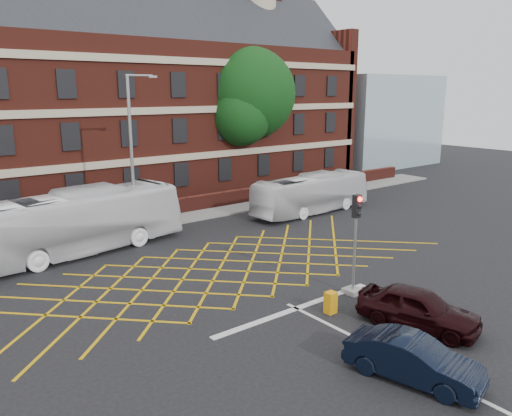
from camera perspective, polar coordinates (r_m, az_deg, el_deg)
ground at (r=22.64m, az=-1.43°, el=-8.51°), size 120.00×120.00×0.00m
victorian_building at (r=40.93m, az=-20.32°, el=11.70°), size 51.00×12.17×20.40m
boundary_wall at (r=33.35m, az=-14.89°, el=-0.79°), size 56.00×0.50×1.10m
far_pavement at (r=32.58m, az=-14.14°, el=-1.96°), size 60.00×3.00×0.12m
glass_block at (r=60.09m, az=12.95°, el=9.72°), size 14.00×10.00×10.00m
box_junction_hatching at (r=24.17m, az=-4.28°, el=-7.08°), size 8.22×8.22×0.02m
stop_line at (r=20.16m, az=4.64°, el=-11.37°), size 8.00×0.30×0.02m
centre_line at (r=16.57m, az=20.85°, el=-18.12°), size 0.15×14.00×0.02m
bus_left at (r=27.58m, az=-20.41°, el=-1.65°), size 12.43×4.42×3.39m
bus_right at (r=35.16m, az=6.36°, el=1.64°), size 9.82×2.74×2.71m
car_navy at (r=16.09m, az=17.51°, el=-16.17°), size 2.39×4.23×1.32m
car_maroon at (r=19.30m, az=18.05°, el=-10.82°), size 2.84×4.65×1.48m
deciduous_tree at (r=42.18m, az=-0.75°, el=12.22°), size 7.73×7.55×11.93m
traffic_light_near at (r=21.30m, az=11.20°, el=-5.14°), size 0.70×0.70×4.27m
street_lamp at (r=29.35m, az=-13.74°, el=2.72°), size 2.25×1.00×9.27m
utility_cabinet at (r=19.80m, az=8.52°, el=-10.64°), size 0.41×0.37×0.85m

